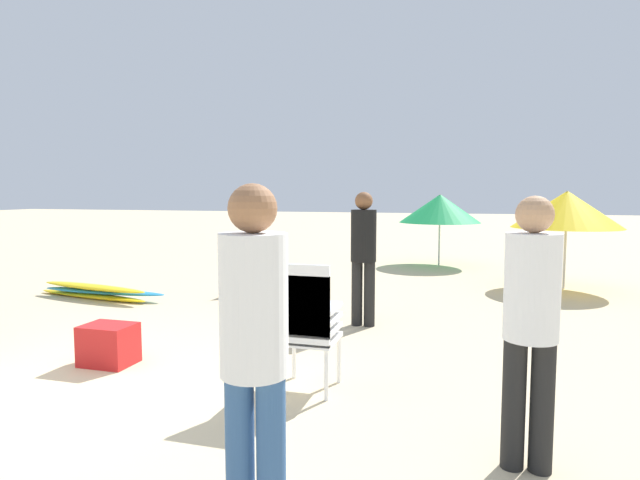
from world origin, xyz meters
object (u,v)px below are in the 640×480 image
(lifeguard_near_left, at_px, (531,315))
(cooler_box, at_px, (109,344))
(stacked_plastic_chairs, at_px, (306,317))
(surfboard_pile, at_px, (96,291))
(beach_umbrella_mid, at_px, (440,208))
(traffic_cone_near, at_px, (234,280))
(lifeguard_near_right, at_px, (363,249))
(beach_umbrella_left, at_px, (567,209))
(lifeguard_near_center, at_px, (254,341))

(lifeguard_near_left, height_order, cooler_box, lifeguard_near_left)
(stacked_plastic_chairs, distance_m, cooler_box, 2.14)
(surfboard_pile, xyz_separation_m, beach_umbrella_mid, (4.99, 5.48, 1.20))
(stacked_plastic_chairs, height_order, traffic_cone_near, stacked_plastic_chairs)
(lifeguard_near_right, bearing_deg, lifeguard_near_left, -62.26)
(surfboard_pile, xyz_separation_m, traffic_cone_near, (2.01, 0.80, 0.14))
(lifeguard_near_left, height_order, beach_umbrella_mid, lifeguard_near_left)
(lifeguard_near_left, xyz_separation_m, beach_umbrella_left, (1.23, 6.64, 0.44))
(surfboard_pile, height_order, lifeguard_near_left, lifeguard_near_left)
(stacked_plastic_chairs, bearing_deg, traffic_cone_near, 123.41)
(lifeguard_near_right, relative_size, cooler_box, 3.48)
(lifeguard_near_center, relative_size, beach_umbrella_left, 0.94)
(beach_umbrella_mid, bearing_deg, stacked_plastic_chairs, -94.15)
(surfboard_pile, bearing_deg, lifeguard_near_center, -44.73)
(lifeguard_near_left, distance_m, beach_umbrella_left, 6.76)
(lifeguard_near_right, xyz_separation_m, traffic_cone_near, (-2.40, 1.28, -0.71))
(beach_umbrella_mid, relative_size, traffic_cone_near, 3.54)
(lifeguard_near_right, distance_m, beach_umbrella_mid, 5.99)
(beach_umbrella_mid, height_order, traffic_cone_near, beach_umbrella_mid)
(stacked_plastic_chairs, relative_size, traffic_cone_near, 2.11)
(surfboard_pile, bearing_deg, cooler_box, -48.93)
(beach_umbrella_left, bearing_deg, lifeguard_near_left, -100.48)
(lifeguard_near_center, xyz_separation_m, beach_umbrella_left, (2.54, 7.73, 0.40))
(lifeguard_near_left, xyz_separation_m, beach_umbrella_mid, (-1.06, 9.09, 0.36))
(surfboard_pile, relative_size, lifeguard_near_center, 1.42)
(surfboard_pile, height_order, beach_umbrella_mid, beach_umbrella_mid)
(beach_umbrella_mid, height_order, cooler_box, beach_umbrella_mid)
(lifeguard_near_right, height_order, traffic_cone_near, lifeguard_near_right)
(stacked_plastic_chairs, height_order, surfboard_pile, stacked_plastic_chairs)
(stacked_plastic_chairs, relative_size, lifeguard_near_center, 0.64)
(lifeguard_near_right, relative_size, beach_umbrella_left, 0.92)
(lifeguard_near_right, relative_size, beach_umbrella_mid, 0.91)
(lifeguard_near_left, height_order, traffic_cone_near, lifeguard_near_left)
(lifeguard_near_left, bearing_deg, stacked_plastic_chairs, 154.36)
(lifeguard_near_center, bearing_deg, surfboard_pile, 135.27)
(beach_umbrella_left, xyz_separation_m, cooler_box, (-4.98, -5.67, -1.20))
(surfboard_pile, xyz_separation_m, cooler_box, (2.31, -2.65, 0.08))
(lifeguard_near_left, bearing_deg, beach_umbrella_mid, 96.67)
(lifeguard_near_right, bearing_deg, beach_umbrella_mid, 84.38)
(surfboard_pile, height_order, lifeguard_near_center, lifeguard_near_center)
(lifeguard_near_center, relative_size, lifeguard_near_right, 1.02)
(lifeguard_near_center, xyz_separation_m, beach_umbrella_mid, (0.25, 10.18, 0.32))
(lifeguard_near_left, relative_size, traffic_cone_near, 3.17)
(stacked_plastic_chairs, relative_size, beach_umbrella_left, 0.60)
(stacked_plastic_chairs, bearing_deg, cooler_box, 175.57)
(lifeguard_near_center, distance_m, beach_umbrella_mid, 10.19)
(surfboard_pile, xyz_separation_m, lifeguard_near_right, (4.41, -0.47, 0.85))
(beach_umbrella_mid, distance_m, cooler_box, 8.64)
(lifeguard_near_right, xyz_separation_m, beach_umbrella_left, (2.88, 3.50, 0.42))
(lifeguard_near_left, bearing_deg, traffic_cone_near, 132.54)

